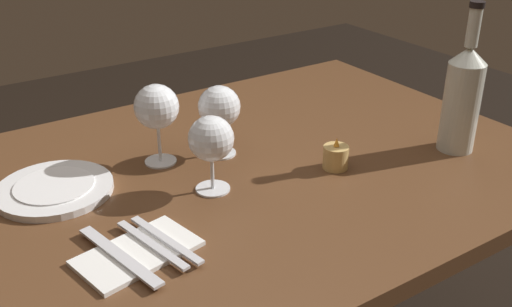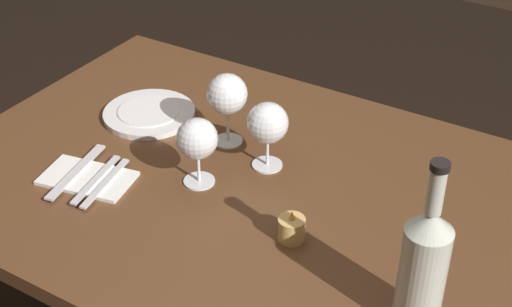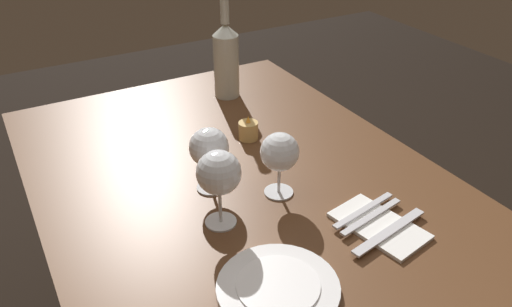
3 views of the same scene
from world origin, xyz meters
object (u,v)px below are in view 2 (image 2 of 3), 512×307
wine_glass_right (268,124)px  votive_candle (291,230)px  wine_glass_left (227,95)px  wine_glass_centre (197,140)px  fork_outer (105,183)px  table_knife (76,171)px  folded_napkin (87,178)px  fork_inner (96,179)px  wine_bottle (423,266)px  dinner_plate (149,113)px

wine_glass_right → votive_candle: wine_glass_right is taller
wine_glass_left → wine_glass_centre: (-0.03, 0.16, -0.02)m
fork_outer → table_knife: (0.08, -0.00, 0.00)m
wine_glass_centre → table_knife: size_ratio=0.72×
folded_napkin → fork_outer: fork_outer is taller
wine_glass_right → fork_outer: size_ratio=0.85×
fork_inner → wine_bottle: bearing=178.5°
wine_bottle → votive_candle: bearing=-15.2°
fork_outer → wine_glass_right: bearing=-135.6°
dinner_plate → table_knife: size_ratio=1.04×
votive_candle → table_knife: votive_candle is taller
table_knife → fork_inner: bearing=180.0°
folded_napkin → table_knife: table_knife is taller
votive_candle → dinner_plate: (0.51, -0.22, -0.02)m
dinner_plate → fork_inner: 0.28m
votive_candle → fork_outer: 0.41m
dinner_plate → fork_outer: 0.29m
wine_bottle → fork_inner: 0.72m
votive_candle → dinner_plate: 0.55m
table_knife → wine_glass_right: bearing=-143.6°
wine_glass_right → fork_inner: 0.37m
wine_glass_centre → dinner_plate: bearing=-31.7°
fork_inner → fork_outer: (-0.02, 0.00, 0.00)m
wine_glass_right → table_knife: size_ratio=0.73×
table_knife → wine_glass_left: bearing=-126.2°
wine_glass_right → wine_bottle: (-0.44, 0.26, 0.02)m
wine_glass_centre → fork_outer: (0.15, 0.12, -0.09)m
wine_glass_right → table_knife: 0.42m
wine_glass_centre → folded_napkin: bearing=29.5°
wine_glass_centre → fork_inner: bearing=32.7°
dinner_plate → fork_inner: size_ratio=1.22×
folded_napkin → table_knife: bearing=0.0°
dinner_plate → table_knife: 0.27m
wine_glass_right → wine_glass_centre: wine_glass_right is taller
fork_inner → folded_napkin: bearing=-0.0°
wine_glass_right → wine_glass_centre: bearing=53.9°
wine_glass_right → table_knife: wine_glass_right is taller
wine_bottle → votive_candle: size_ratio=4.75×
wine_glass_left → wine_glass_right: wine_glass_left is taller
wine_glass_right → table_knife: bearing=36.4°
wine_glass_centre → dinner_plate: wine_glass_centre is taller
wine_glass_right → votive_candle: (-0.16, 0.19, -0.08)m
wine_glass_right → fork_outer: wine_glass_right is taller
wine_glass_left → folded_napkin: bearing=58.0°
votive_candle → folded_napkin: size_ratio=0.32×
fork_outer → table_knife: same height
fork_inner → fork_outer: 0.02m
votive_candle → table_knife: 0.49m
wine_glass_left → dinner_plate: (0.22, 0.00, -0.11)m
wine_glass_left → fork_inner: (0.15, 0.28, -0.11)m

